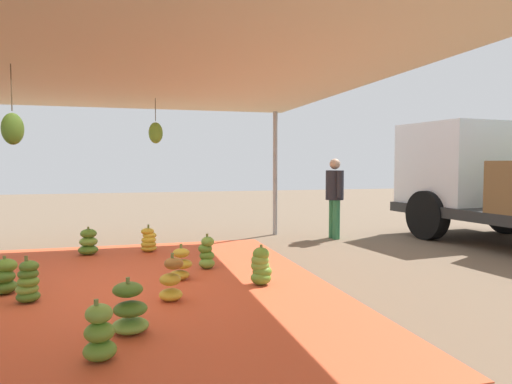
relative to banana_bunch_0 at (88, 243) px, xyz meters
name	(u,v)px	position (x,y,z in m)	size (l,w,h in m)	color
ground_plane	(337,275)	(2.44, 3.46, -0.21)	(40.00, 40.00, 0.00)	brown
tarp_orange	(112,290)	(2.44, 0.46, -0.21)	(6.49, 5.36, 0.01)	#D1512D
tent_canopy	(100,71)	(2.44, 0.36, 2.43)	(8.00, 7.00, 2.73)	#9EA0A5
banana_bunch_0	(88,243)	(0.00, 0.00, 0.00)	(0.39, 0.38, 0.48)	#477523
banana_bunch_1	(207,253)	(1.56, 1.77, 0.02)	(0.36, 0.32, 0.51)	#6B9E38
banana_bunch_2	(261,267)	(2.66, 2.28, 0.02)	(0.34, 0.35, 0.51)	#60932D
banana_bunch_3	(4,278)	(2.27, -0.78, -0.01)	(0.37, 0.38, 0.45)	#477523
banana_bunch_4	(181,265)	(2.14, 1.33, -0.01)	(0.37, 0.40, 0.48)	gold
banana_bunch_5	(99,334)	(4.55, 0.43, 0.00)	(0.31, 0.29, 0.49)	#60932D
banana_bunch_6	(171,281)	(3.09, 1.12, 0.02)	(0.33, 0.36, 0.54)	gold
banana_bunch_7	(149,241)	(-0.01, 1.00, -0.01)	(0.41, 0.37, 0.47)	gold
banana_bunch_8	(130,310)	(4.01, 0.66, 0.01)	(0.41, 0.41, 0.52)	#75A83D
banana_bunch_10	(28,283)	(2.72, -0.43, 0.02)	(0.34, 0.34, 0.52)	#477523
worker_0	(335,192)	(-0.52, 4.78, 0.75)	(0.61, 0.37, 1.65)	#337A4C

